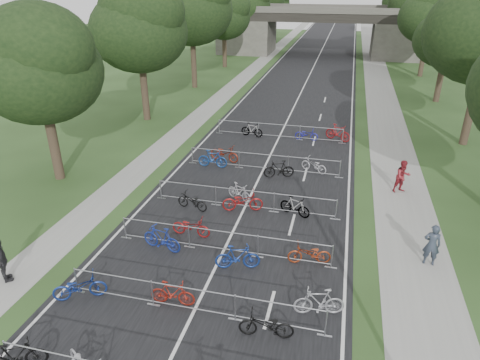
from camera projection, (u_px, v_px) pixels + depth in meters
The scene contains 44 objects.
road at pixel (310, 74), 52.73m from camera, with size 11.00×140.00×0.01m, color black.
sidewalk_right at pixel (377, 77), 50.99m from camera, with size 3.00×140.00×0.01m, color gray.
sidewalk_left at pixel (251, 71), 54.36m from camera, with size 2.00×140.00×0.01m, color gray.
lane_markings at pixel (310, 74), 52.73m from camera, with size 0.12×140.00×0.00m, color silver.
overpass_bridge at pixel (321, 31), 64.37m from camera, with size 31.00×8.00×7.05m.
tree_left_0 at pixel (39, 67), 22.55m from camera, with size 6.72×6.72×10.25m.
tree_left_1 at pixel (139, 28), 32.72m from camera, with size 7.56×7.56×11.53m.
tree_left_2 at pixel (192, 7), 42.90m from camera, with size 8.40×8.40×12.81m.
tree_right_2 at pixel (450, 37), 38.50m from camera, with size 6.16×6.16×9.39m.
tree_left_3 at pixel (225, 15), 54.12m from camera, with size 6.72×6.72×10.25m.
tree_right_3 at pixel (432, 15), 48.60m from camera, with size 7.17×7.17×10.93m.
tree_left_4 at pixel (246, 3), 64.29m from camera, with size 7.56×7.56×11.53m.
tree_right_4 at pixel (420, 1), 58.71m from camera, with size 8.18×8.18×12.47m.
tree_right_5 at pixel (408, 10), 70.07m from camera, with size 6.16×6.16×9.39m.
tree_left_6 at pixel (273, 1), 85.69m from camera, with size 6.72×6.72×10.25m.
tree_right_6 at pixel (402, 0), 80.17m from camera, with size 7.17×7.17×10.93m.
barrier_row_2 at pixel (193, 300), 14.96m from camera, with size 9.70×0.08×1.10m.
barrier_row_3 at pixel (223, 242), 18.30m from camera, with size 9.70×0.08×1.10m.
barrier_row_4 at pixel (244, 199), 21.80m from camera, with size 9.70×0.08×1.10m.
barrier_row_5 at pixel (263, 162), 26.19m from camera, with size 9.70×0.08×1.10m.
barrier_row_6 at pixel (279, 131), 31.45m from camera, with size 9.70×0.08×1.10m.
bike_4 at pixel (16, 357), 12.76m from camera, with size 0.50×1.76×1.06m, color black.
bike_8 at pixel (79, 287), 15.67m from camera, with size 0.67×1.93×1.01m, color navy.
bike_9 at pixel (173, 293), 15.36m from camera, with size 0.47×1.66×1.00m, color maroon.
bike_10 at pixel (266, 326), 13.96m from camera, with size 0.64×1.83×0.96m, color black.
bike_11 at pixel (319, 302), 14.91m from camera, with size 0.51×1.80×1.08m, color #A1A1A8.
bike_12 at pixel (162, 238), 18.47m from camera, with size 0.54×1.90×1.14m, color navy.
bike_13 at pixel (191, 227), 19.52m from camera, with size 0.64×1.82×0.96m, color maroon.
bike_14 at pixel (238, 257), 17.27m from camera, with size 0.52×1.84×1.11m, color navy.
bike_15 at pixel (309, 254), 17.60m from camera, with size 0.62×1.79×0.94m, color #963415.
bike_16 at pixel (192, 202), 21.76m from camera, with size 0.60×1.73×0.91m, color black.
bike_17 at pixel (239, 192), 22.66m from camera, with size 0.46×1.61×0.97m, color #A2A1A9.
bike_18 at pixel (243, 201), 21.61m from camera, with size 0.72×2.07×1.09m, color maroon.
bike_19 at pixel (295, 206), 21.21m from camera, with size 0.47×1.68×1.01m, color #A2A4A9.
bike_20 at pixel (213, 159), 26.61m from camera, with size 0.53×1.87×1.13m, color navy.
bike_21 at pixel (224, 153), 27.53m from camera, with size 0.71×2.03×1.07m, color maroon.
bike_22 at pixel (279, 169), 25.22m from camera, with size 0.51×1.80×1.08m, color black.
bike_23 at pixel (314, 165), 25.98m from camera, with size 0.60×1.72×0.91m, color #B2B0B9.
bike_25 at pixel (252, 130), 31.81m from camera, with size 0.49×1.72×1.04m, color #A2A4A9.
bike_26 at pixel (307, 134), 31.14m from camera, with size 0.59×1.69×0.89m, color #1C1D9F.
bike_27 at pixel (338, 133), 30.98m from camera, with size 0.56×1.99×1.19m, color maroon.
pedestrian_a at pixel (432, 245), 17.40m from camera, with size 0.68×0.44×1.85m, color #2C3442.
pedestrian_b at pixel (403, 177), 23.37m from camera, with size 0.90×0.70×1.85m, color maroon.
pedestrian_c at pixel (2, 261), 16.39m from camera, with size 1.11×0.46×1.89m, color #232325.
Camera 1 is at (4.43, -3.77, 10.77)m, focal length 32.00 mm.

